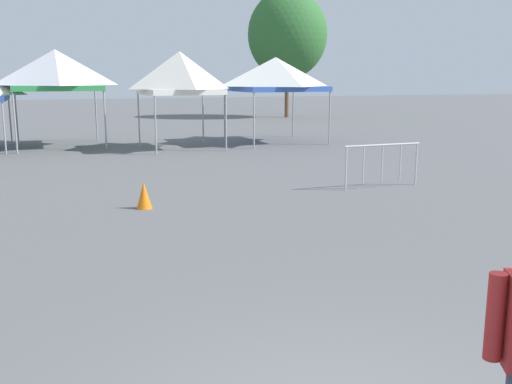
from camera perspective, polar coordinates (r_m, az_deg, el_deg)
canopy_tent_far_right at (r=23.58m, az=-19.18°, el=11.33°), size 3.35×3.35×3.69m
canopy_tent_center at (r=21.90m, az=-7.54°, el=11.59°), size 2.94×2.94×3.59m
canopy_tent_behind_center at (r=23.92m, az=1.94°, el=11.56°), size 3.62×3.62×3.45m
tree_behind_tents_center at (r=38.99m, az=3.13°, el=15.28°), size 5.18×5.18×8.21m
crowd_barrier_mid_lot at (r=14.42m, az=12.37°, el=3.39°), size 2.10×0.09×1.08m
traffic_cone_lot_center at (r=12.12m, az=-11.02°, el=-0.32°), size 0.32×0.32×0.56m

